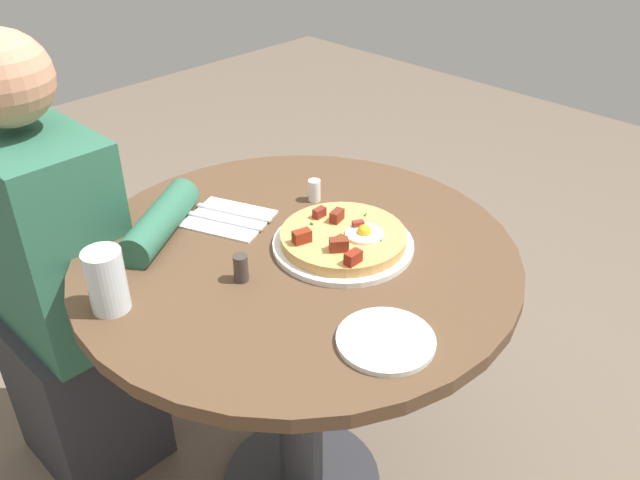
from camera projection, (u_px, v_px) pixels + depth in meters
dining_table at (298, 317)px, 1.41m from camera, size 0.89×0.89×0.73m
person_seated at (64, 301)px, 1.54m from camera, size 0.53×0.42×1.14m
pizza_plate at (343, 244)px, 1.33m from camera, size 0.28×0.28×0.01m
breakfast_pizza at (343, 237)px, 1.31m from camera, size 0.25×0.25×0.05m
bread_plate at (386, 340)px, 1.08m from camera, size 0.17×0.17×0.01m
napkin at (229, 219)px, 1.42m from camera, size 0.21×0.19×0.00m
fork at (233, 213)px, 1.43m from camera, size 0.17×0.08×0.00m
knife at (225, 221)px, 1.40m from camera, size 0.17×0.08×0.00m
water_glass at (107, 281)px, 1.13m from camera, size 0.07×0.07×0.12m
salt_shaker at (314, 190)px, 1.48m from camera, size 0.03×0.03×0.05m
pepper_shaker at (240, 267)px, 1.22m from camera, size 0.03×0.03×0.05m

